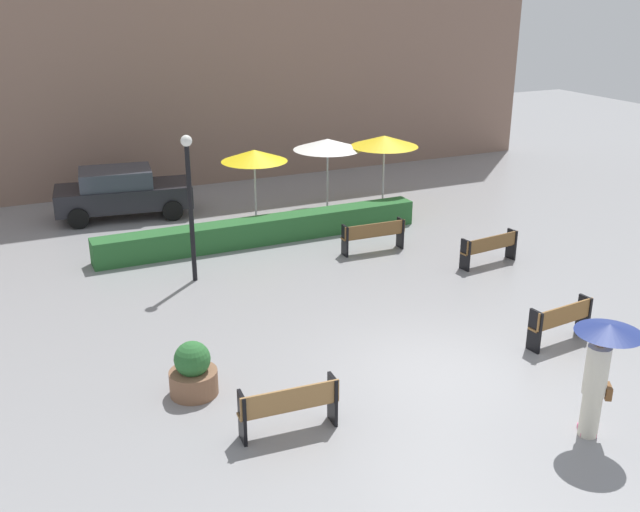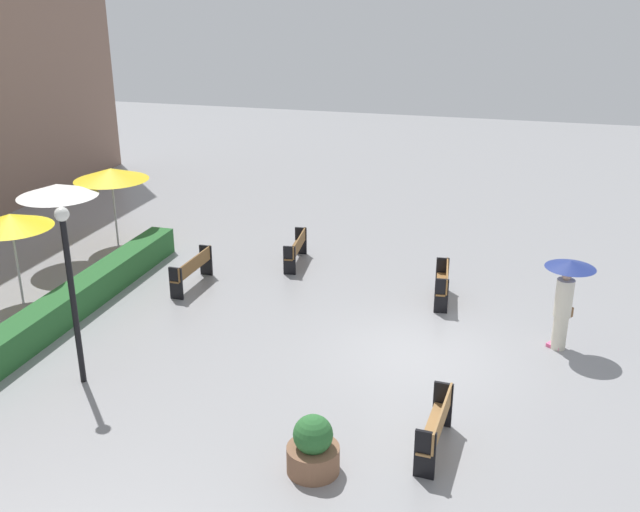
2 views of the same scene
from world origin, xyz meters
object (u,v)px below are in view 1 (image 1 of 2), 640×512
at_px(bench_far_right, 490,247).
at_px(parked_car, 122,192).
at_px(bench_back_row, 374,234).
at_px(patio_umbrella_white, 328,144).
at_px(bench_near_left, 289,405).
at_px(bench_near_right, 561,320).
at_px(patio_umbrella_yellow, 254,156).
at_px(patio_umbrella_yellow_far, 384,141).
at_px(planter_pot, 193,372).
at_px(lamp_post, 190,193).
at_px(pedestrian_with_umbrella, 601,361).

height_order(bench_far_right, parked_car, parked_car).
distance_m(bench_back_row, patio_umbrella_white, 4.65).
bearing_deg(bench_near_left, bench_near_right, 5.61).
bearing_deg(parked_car, patio_umbrella_white, -17.52).
bearing_deg(bench_near_left, parked_car, 90.85).
bearing_deg(parked_car, patio_umbrella_yellow, -35.31).
xyz_separation_m(patio_umbrella_white, patio_umbrella_yellow_far, (1.72, -0.68, 0.08)).
relative_size(planter_pot, lamp_post, 0.28).
bearing_deg(patio_umbrella_yellow_far, lamp_post, -154.50).
bearing_deg(bench_back_row, bench_near_left, -127.67).
xyz_separation_m(planter_pot, patio_umbrella_yellow_far, (8.96, 8.87, 1.81)).
bearing_deg(patio_umbrella_yellow, bench_back_row, -60.66).
height_order(lamp_post, patio_umbrella_white, lamp_post).
bearing_deg(patio_umbrella_yellow, lamp_post, -129.24).
distance_m(bench_near_right, parked_car, 14.40).
height_order(bench_near_left, planter_pot, planter_pot).
distance_m(patio_umbrella_yellow, patio_umbrella_white, 2.78).
height_order(planter_pot, patio_umbrella_yellow_far, patio_umbrella_yellow_far).
height_order(bench_far_right, patio_umbrella_yellow_far, patio_umbrella_yellow_far).
bearing_deg(bench_near_right, patio_umbrella_yellow, 106.10).
bearing_deg(pedestrian_with_umbrella, lamp_post, 113.78).
height_order(lamp_post, patio_umbrella_yellow_far, lamp_post).
height_order(bench_far_right, bench_near_left, bench_near_left).
distance_m(bench_back_row, patio_umbrella_yellow, 4.61).
xyz_separation_m(bench_near_left, bench_back_row, (5.51, 7.14, -0.01)).
bearing_deg(bench_far_right, lamp_post, 163.29).
relative_size(bench_near_right, bench_near_left, 0.92).
height_order(patio_umbrella_yellow_far, parked_car, patio_umbrella_yellow_far).
xyz_separation_m(bench_far_right, bench_back_row, (-2.34, 2.16, 0.03)).
height_order(bench_near_left, bench_back_row, bench_near_left).
xyz_separation_m(lamp_post, parked_car, (-0.60, 6.22, -1.47)).
distance_m(bench_far_right, pedestrian_with_umbrella, 7.93).
height_order(bench_near_right, lamp_post, lamp_post).
xyz_separation_m(bench_back_row, lamp_post, (-5.11, 0.08, 1.77)).
bearing_deg(bench_near_right, patio_umbrella_yellow_far, 81.70).
height_order(pedestrian_with_umbrella, patio_umbrella_yellow_far, patio_umbrella_yellow_far).
distance_m(pedestrian_with_umbrella, patio_umbrella_yellow, 13.14).
xyz_separation_m(bench_back_row, patio_umbrella_white, (0.61, 4.31, 1.65)).
bearing_deg(bench_near_left, planter_pot, 120.40).
relative_size(bench_near_left, patio_umbrella_white, 0.73).
relative_size(patio_umbrella_white, parked_car, 0.53).
bearing_deg(planter_pot, patio_umbrella_yellow_far, 44.74).
relative_size(bench_near_left, bench_back_row, 0.93).
xyz_separation_m(bench_back_row, parked_car, (-5.71, 6.30, 0.29)).
xyz_separation_m(bench_near_right, patio_umbrella_white, (-0.24, 10.82, 1.64)).
xyz_separation_m(bench_near_left, parked_car, (-0.20, 13.44, 0.29)).
distance_m(bench_near_left, patio_umbrella_yellow_far, 13.43).
bearing_deg(planter_pot, bench_back_row, 38.39).
height_order(bench_far_right, patio_umbrella_yellow, patio_umbrella_yellow).
distance_m(bench_near_right, pedestrian_with_umbrella, 3.45).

